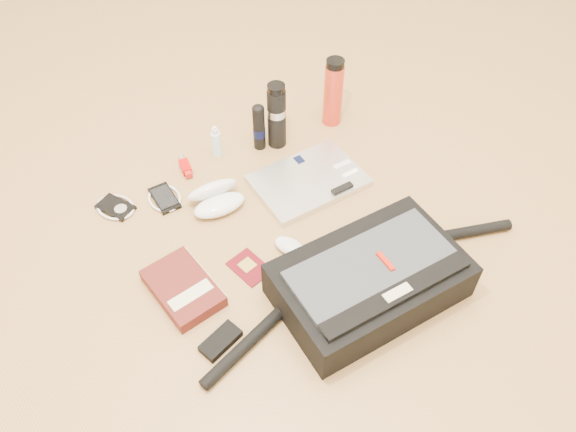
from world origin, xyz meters
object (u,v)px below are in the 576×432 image
at_px(messenger_bag, 369,280).
at_px(book, 184,288).
at_px(laptop, 309,180).
at_px(thermos_black, 277,115).
at_px(thermos_red, 333,93).

bearing_deg(messenger_bag, book, 148.90).
height_order(laptop, book, book).
bearing_deg(book, thermos_black, 29.82).
bearing_deg(thermos_black, book, -149.36).
bearing_deg(messenger_bag, laptop, 78.66).
relative_size(messenger_bag, thermos_red, 3.98).
height_order(book, thermos_red, thermos_red).
bearing_deg(thermos_red, book, -158.42).
distance_m(book, thermos_red, 0.87).
height_order(messenger_bag, thermos_black, thermos_black).
height_order(messenger_bag, book, messenger_bag).
bearing_deg(laptop, book, -161.72).
xyz_separation_m(laptop, book, (-0.54, -0.12, 0.01)).
xyz_separation_m(messenger_bag, laptop, (0.14, 0.43, -0.05)).
height_order(thermos_black, thermos_red, thermos_red).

